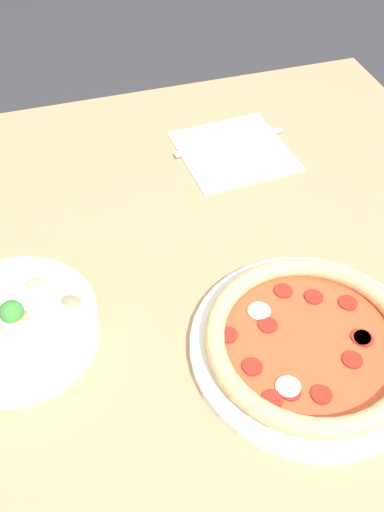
# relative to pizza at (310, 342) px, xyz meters

# --- Properties ---
(ground_plane) EXTENTS (8.00, 8.00, 0.00)m
(ground_plane) POSITION_rel_pizza_xyz_m (0.18, 0.09, -0.77)
(ground_plane) COLOR #333338
(dining_table) EXTENTS (1.04, 1.05, 0.75)m
(dining_table) POSITION_rel_pizza_xyz_m (0.18, 0.09, -0.12)
(dining_table) COLOR tan
(dining_table) RESTS_ON ground_plane
(pizza) EXTENTS (0.31, 0.31, 0.04)m
(pizza) POSITION_rel_pizza_xyz_m (0.00, 0.00, 0.00)
(pizza) COLOR white
(pizza) RESTS_ON dining_table
(bowl) EXTENTS (0.22, 0.22, 0.07)m
(bowl) POSITION_rel_pizza_xyz_m (0.13, 0.36, 0.01)
(bowl) COLOR white
(bowl) RESTS_ON dining_table
(napkin) EXTENTS (0.21, 0.21, 0.00)m
(napkin) POSITION_rel_pizza_xyz_m (0.44, -0.05, -0.02)
(napkin) COLOR white
(napkin) RESTS_ON dining_table
(fork) EXTENTS (0.03, 0.18, 0.00)m
(fork) POSITION_rel_pizza_xyz_m (0.41, -0.06, -0.01)
(fork) COLOR silver
(fork) RESTS_ON napkin
(knife) EXTENTS (0.03, 0.22, 0.01)m
(knife) POSITION_rel_pizza_xyz_m (0.47, -0.06, -0.01)
(knife) COLOR silver
(knife) RESTS_ON napkin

